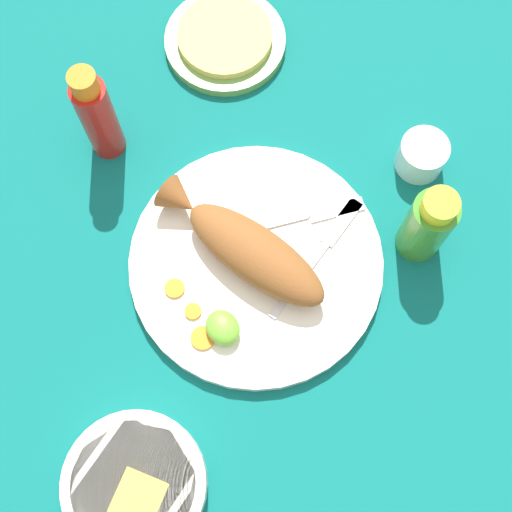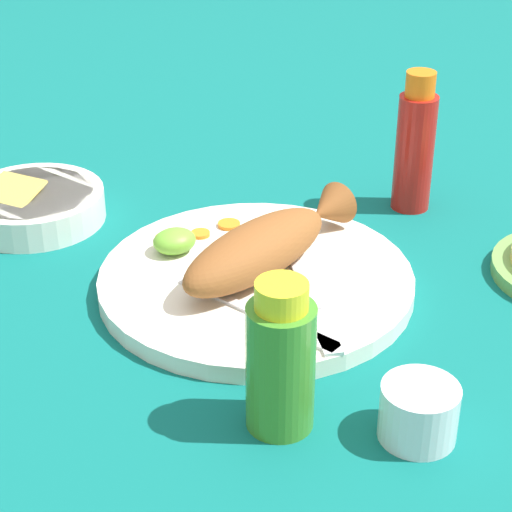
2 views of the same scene
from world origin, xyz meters
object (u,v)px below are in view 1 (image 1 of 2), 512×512
hot_sauce_bottle_red (97,115)px  main_plate (256,263)px  hot_sauce_bottle_green (428,225)px  fork_far (322,249)px  fried_fish (247,248)px  tortilla_plate (225,41)px  salt_cup (421,156)px  guacamole_bowl (135,484)px  fork_near (301,216)px

hot_sauce_bottle_red → main_plate: bearing=15.6°
hot_sauce_bottle_green → main_plate: bearing=-114.6°
hot_sauce_bottle_green → fork_far: bearing=-115.5°
main_plate → fried_fish: bearing=-160.3°
fried_fish → hot_sauce_bottle_red: hot_sauce_bottle_red is taller
tortilla_plate → hot_sauce_bottle_green: bearing=6.7°
hot_sauce_bottle_green → tortilla_plate: bearing=-173.3°
salt_cup → guacamole_bowl: (0.15, -0.51, -0.00)m
hot_sauce_bottle_green → fried_fish: bearing=-117.3°
hot_sauce_bottle_red → hot_sauce_bottle_green: (0.33, 0.26, -0.01)m
hot_sauce_bottle_red → fork_far: bearing=27.3°
main_plate → salt_cup: size_ratio=5.02×
tortilla_plate → fork_far: bearing=-11.6°
fork_near → tortilla_plate: bearing=95.5°
guacamole_bowl → tortilla_plate: guacamole_bowl is taller
salt_cup → tortilla_plate: 0.31m
fried_fish → salt_cup: fried_fish is taller
fork_near → fork_far: bearing=-75.8°
fried_fish → hot_sauce_bottle_red: bearing=175.7°
salt_cup → tortilla_plate: (-0.29, -0.11, -0.01)m
fork_near → salt_cup: 0.18m
fork_near → fork_far: (0.05, -0.00, 0.00)m
fork_near → salt_cup: bearing=13.2°
hot_sauce_bottle_red → salt_cup: hot_sauce_bottle_red is taller
fork_near → fork_far: same height
fork_far → hot_sauce_bottle_green: bearing=-46.1°
hot_sauce_bottle_green → guacamole_bowl: 0.45m
main_plate → hot_sauce_bottle_red: size_ratio=1.92×
fried_fish → fork_far: bearing=40.6°
main_plate → fork_far: fork_far is taller
fried_fish → salt_cup: size_ratio=3.86×
guacamole_bowl → tortilla_plate: size_ratio=0.96×
fork_far → guacamole_bowl: guacamole_bowl is taller
hot_sauce_bottle_green → tortilla_plate: hot_sauce_bottle_green is taller
fried_fish → hot_sauce_bottle_red: (-0.23, -0.06, 0.03)m
hot_sauce_bottle_green → guacamole_bowl: (0.06, -0.44, -0.04)m
fork_far → tortilla_plate: fork_far is taller
salt_cup → main_plate: bearing=-89.7°
main_plate → salt_cup: (-0.00, 0.25, 0.01)m
fork_near → guacamole_bowl: 0.37m
hot_sauce_bottle_green → fork_near: bearing=-133.7°
fried_fish → hot_sauce_bottle_red: size_ratio=1.47×
fork_near → main_plate: bearing=-149.2°
guacamole_bowl → fried_fish: bearing=122.0°
salt_cup → fork_near: bearing=-95.2°
hot_sauce_bottle_red → tortilla_plate: 0.23m
hot_sauce_bottle_red → tortilla_plate: (-0.05, 0.21, -0.07)m
fork_far → guacamole_bowl: size_ratio=1.11×
main_plate → fork_far: (0.03, 0.08, 0.01)m
hot_sauce_bottle_red → hot_sauce_bottle_green: hot_sauce_bottle_red is taller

